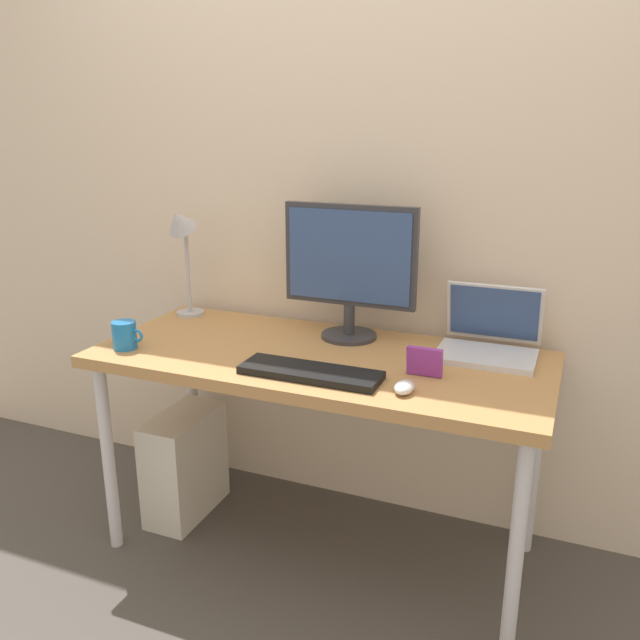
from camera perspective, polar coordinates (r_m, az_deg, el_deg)
The scene contains 11 objects.
ground_plane at distance 2.57m, azimuth 0.00°, elevation -19.01°, with size 6.00×6.00×0.00m, color #4C4742.
back_wall at distance 2.45m, azimuth 3.57°, elevation 12.08°, with size 4.40×0.04×2.60m, color beige.
desk at distance 2.23m, azimuth 0.00°, elevation -4.55°, with size 1.52×0.67×0.75m.
monitor at distance 2.31m, azimuth 2.59°, elevation 4.82°, with size 0.48×0.20×0.48m.
laptop at distance 2.27m, azimuth 14.46°, elevation -1.47°, with size 0.32×0.28×0.23m.
desk_lamp at distance 2.61m, azimuth -11.93°, elevation 6.99°, with size 0.11×0.16×0.45m.
keyboard at distance 2.02m, azimuth -0.83°, elevation -4.57°, with size 0.44×0.14×0.02m, color black.
mouse at distance 1.91m, azimuth 7.31°, elevation -5.81°, with size 0.06×0.09×0.03m, color silver.
coffee_mug at distance 2.35m, azimuth -16.56°, elevation -1.26°, with size 0.12×0.08×0.10m.
photo_frame at distance 2.03m, azimuth 9.06°, elevation -3.58°, with size 0.11×0.02×0.09m, color purple.
computer_tower at distance 2.70m, azimuth -11.63°, elevation -12.11°, with size 0.18×0.36×0.42m, color silver.
Camera 1 is at (0.79, -1.92, 1.51)m, focal length 36.91 mm.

